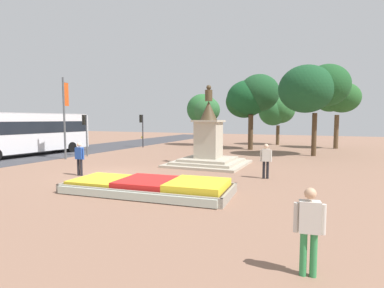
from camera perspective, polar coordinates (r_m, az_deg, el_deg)
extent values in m
plane|color=#8C6651|center=(16.45, -15.74, -5.72)|extent=(90.82, 90.82, 0.00)
cube|color=#38281C|center=(12.30, -8.46, -8.36)|extent=(6.75, 2.92, 0.32)
cube|color=gray|center=(11.24, -11.41, -9.56)|extent=(6.77, 0.65, 0.36)
cube|color=gray|center=(13.39, -6.00, -7.16)|extent=(6.77, 0.65, 0.36)
cube|color=gray|center=(14.12, -20.70, -6.83)|extent=(0.31, 2.60, 0.36)
cube|color=gray|center=(11.21, 7.13, -9.54)|extent=(0.31, 2.60, 0.36)
cube|color=yellow|center=(13.35, -16.67, -6.49)|extent=(2.30, 2.36, 0.13)
cube|color=red|center=(12.25, -8.48, -7.14)|extent=(2.30, 2.36, 0.22)
cube|color=yellow|center=(11.44, 1.13, -7.80)|extent=(2.30, 2.36, 0.27)
cube|color=#B2BCAD|center=(11.20, -11.54, -9.64)|extent=(6.44, 0.72, 0.29)
cube|color=#B0A692|center=(19.37, 3.14, -3.75)|extent=(4.70, 4.70, 0.15)
cube|color=#B1A793|center=(19.35, 3.14, -3.31)|extent=(3.92, 3.92, 0.15)
cube|color=#B0A691|center=(19.33, 3.14, -2.86)|extent=(3.14, 3.14, 0.15)
cube|color=#B2A893|center=(19.20, 3.16, 0.77)|extent=(1.47, 1.47, 2.30)
cube|color=#B2A893|center=(19.16, 3.18, 4.39)|extent=(1.74, 1.74, 0.12)
cone|color=#473823|center=(19.17, 3.18, 6.37)|extent=(1.10, 1.10, 1.21)
cylinder|color=#473823|center=(19.22, 3.20, 9.22)|extent=(0.47, 0.47, 0.70)
sphere|color=#473823|center=(19.26, 3.20, 10.71)|extent=(0.31, 0.31, 0.31)
cylinder|color=#473823|center=(19.51, 2.99, 9.56)|extent=(0.42, 0.55, 0.46)
cylinder|color=#4C5156|center=(25.11, -19.41, 1.52)|extent=(0.12, 0.12, 3.28)
cube|color=black|center=(25.22, -19.81, 4.35)|extent=(0.26, 0.29, 0.80)
cylinder|color=#4B0808|center=(25.32, -20.03, 4.95)|extent=(0.04, 0.14, 0.14)
cylinder|color=yellow|center=(25.32, -20.02, 4.34)|extent=(0.04, 0.14, 0.14)
cylinder|color=#0D4211|center=(25.32, -20.00, 3.74)|extent=(0.04, 0.14, 0.14)
cylinder|color=#2D2D33|center=(31.52, -9.35, 2.43)|extent=(0.12, 0.12, 3.39)
cube|color=black|center=(31.61, -9.68, 4.78)|extent=(0.26, 0.30, 0.80)
cylinder|color=red|center=(31.70, -9.88, 5.26)|extent=(0.04, 0.14, 0.14)
cylinder|color=#543E08|center=(31.70, -9.87, 4.78)|extent=(0.04, 0.14, 0.14)
cylinder|color=#0D4211|center=(31.70, -9.86, 4.30)|extent=(0.04, 0.14, 0.14)
cube|color=gold|center=(31.61, -9.48, 1.27)|extent=(0.11, 0.17, 0.20)
cylinder|color=#4C5156|center=(23.75, -23.16, 4.46)|extent=(0.14, 0.14, 5.95)
cube|color=#D84C19|center=(24.08, -22.83, 8.71)|extent=(0.10, 0.50, 1.69)
cylinder|color=#4C5156|center=(24.15, -22.89, 10.71)|extent=(0.13, 0.64, 0.03)
cube|color=silver|center=(27.37, -29.24, 1.84)|extent=(2.94, 11.20, 2.97)
cube|color=black|center=(27.35, -29.28, 2.78)|extent=(2.94, 10.87, 0.95)
cube|color=#AFAFB3|center=(27.35, -29.37, 5.06)|extent=(2.88, 10.98, 0.10)
cylinder|color=black|center=(30.50, -24.75, -0.36)|extent=(0.32, 0.91, 0.90)
cylinder|color=black|center=(28.82, -21.97, -0.54)|extent=(0.32, 0.91, 0.90)
cylinder|color=black|center=(16.63, -20.34, -4.21)|extent=(0.13, 0.13, 0.87)
cylinder|color=black|center=(16.74, -20.82, -4.16)|extent=(0.13, 0.13, 0.87)
cube|color=#264CA5|center=(16.59, -20.66, -1.66)|extent=(0.40, 0.25, 0.61)
cylinder|color=#264CA5|center=(16.44, -20.00, -1.80)|extent=(0.09, 0.09, 0.58)
cylinder|color=#264CA5|center=(16.75, -21.29, -1.72)|extent=(0.09, 0.09, 0.58)
sphere|color=beige|center=(16.55, -20.70, -0.11)|extent=(0.22, 0.22, 0.22)
cylinder|color=black|center=(15.29, 13.52, -4.81)|extent=(0.13, 0.13, 0.86)
cylinder|color=black|center=(15.30, 14.19, -4.82)|extent=(0.13, 0.13, 0.86)
cube|color=beige|center=(15.19, 13.91, -2.07)|extent=(0.42, 0.29, 0.61)
cylinder|color=beige|center=(15.19, 13.00, -2.17)|extent=(0.09, 0.09, 0.58)
cylinder|color=beige|center=(15.20, 14.81, -2.20)|extent=(0.09, 0.09, 0.58)
sphere|color=beige|center=(15.14, 13.94, -0.39)|extent=(0.22, 0.22, 0.22)
cylinder|color=#338C4C|center=(6.33, 20.42, -18.99)|extent=(0.13, 0.13, 0.84)
cylinder|color=#338C4C|center=(6.35, 22.13, -18.97)|extent=(0.13, 0.13, 0.84)
cube|color=beige|center=(6.09, 21.49, -12.77)|extent=(0.41, 0.27, 0.60)
cylinder|color=beige|center=(6.08, 19.17, -13.04)|extent=(0.09, 0.09, 0.57)
cylinder|color=beige|center=(6.14, 23.77, -13.02)|extent=(0.09, 0.09, 0.57)
sphere|color=tan|center=(5.98, 21.62, -8.77)|extent=(0.22, 0.22, 0.22)
cylinder|color=#4C3823|center=(25.80, 22.24, 1.68)|extent=(0.38, 0.38, 3.43)
ellipsoid|color=#1D4E24|center=(26.42, 24.32, 10.16)|extent=(3.52, 3.85, 3.30)
ellipsoid|color=#194926|center=(25.30, 20.90, 9.77)|extent=(4.20, 3.98, 3.70)
cylinder|color=brown|center=(33.10, 25.78, 2.11)|extent=(0.43, 0.43, 3.36)
ellipsoid|color=#255927|center=(33.22, 26.74, 7.92)|extent=(3.38, 3.05, 2.95)
ellipsoid|color=#275D2B|center=(33.44, 24.82, 7.43)|extent=(2.71, 2.36, 2.14)
cylinder|color=brown|center=(33.77, 1.70, 1.81)|extent=(0.51, 0.51, 2.40)
ellipsoid|color=#306736|center=(33.21, 2.63, 6.51)|extent=(3.18, 2.87, 2.86)
ellipsoid|color=#2B6832|center=(33.66, 1.95, 6.66)|extent=(3.51, 3.00, 3.35)
cylinder|color=#4C3823|center=(29.26, 11.09, 2.22)|extent=(0.47, 0.47, 3.37)
ellipsoid|color=#1B4C21|center=(30.30, 9.99, 7.96)|extent=(3.71, 3.58, 3.21)
ellipsoid|color=#1C4A26|center=(29.68, 12.61, 9.46)|extent=(3.86, 3.64, 3.55)
ellipsoid|color=#164D24|center=(29.84, 10.70, 8.64)|extent=(4.20, 3.84, 3.42)
cylinder|color=brown|center=(35.68, 16.01, 1.64)|extent=(0.38, 0.38, 2.22)
ellipsoid|color=#306C36|center=(35.73, 16.29, 6.39)|extent=(3.50, 3.19, 2.66)
ellipsoid|color=#306E35|center=(35.64, 16.54, 6.34)|extent=(3.20, 3.19, 3.13)
ellipsoid|color=#2D6A35|center=(35.39, 15.18, 6.03)|extent=(3.24, 2.82, 3.20)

